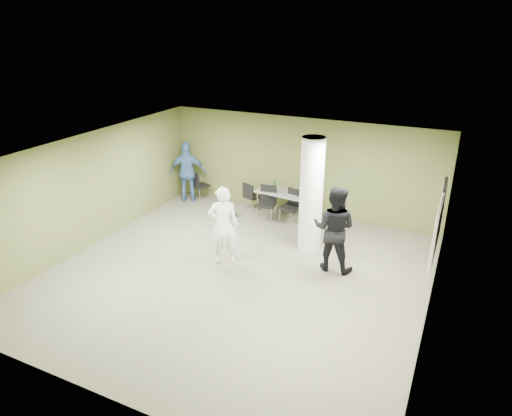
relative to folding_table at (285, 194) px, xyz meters
The scene contains 17 objects.
floor 3.51m from the folding_table, 85.91° to the right, with size 8.00×8.00×0.00m, color #5A5847.
ceiling 4.02m from the folding_table, 85.91° to the right, with size 8.00×8.00×0.00m, color white.
wall_back 0.92m from the folding_table, 66.74° to the left, with size 8.00×0.02×2.80m, color #545E2C.
wall_left 5.13m from the folding_table, 137.59° to the right, with size 0.02×8.00×2.80m, color #545E2C.
wall_right_cream 5.50m from the folding_table, 38.94° to the right, with size 0.02×8.00×2.80m, color beige.
column 2.01m from the folding_table, 48.95° to the right, with size 0.56×0.56×2.80m, color silver.
whiteboard 4.79m from the folding_table, 28.15° to the right, with size 0.05×2.30×1.30m.
wall_clock 5.00m from the folding_table, 28.14° to the right, with size 0.06×0.32×0.32m.
folding_table is the anchor object (origin of this frame).
wastebasket 1.64m from the folding_table, 154.59° to the right, with size 0.26×0.26×0.30m, color #4C4C4C.
chair_back_left 2.96m from the folding_table, behind, with size 0.60×0.60×0.92m.
chair_back_right 1.12m from the folding_table, behind, with size 0.55×0.55×0.86m.
chair_table_left 0.53m from the folding_table, 142.37° to the right, with size 0.56×0.56×0.98m.
chair_table_right 0.41m from the folding_table, 35.85° to the right, with size 0.59×0.59×0.96m.
woman_white 3.05m from the folding_table, 95.47° to the right, with size 0.69×0.45×1.88m, color white.
man_black 3.05m from the folding_table, 47.11° to the right, with size 0.97×0.76×2.00m, color black.
man_blue 3.16m from the folding_table, behind, with size 1.11×0.46×1.90m, color #3B5E92.
Camera 1 is at (4.16, -7.79, 5.27)m, focal length 32.00 mm.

